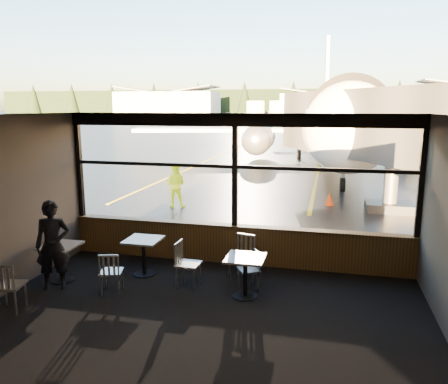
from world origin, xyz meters
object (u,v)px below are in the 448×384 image
at_px(jet_bridge, 378,140).
at_px(chair_near_n, 242,258).
at_px(chair_left_s, 10,286).
at_px(ground_crew, 175,185).
at_px(passenger, 53,245).
at_px(chair_mid_s, 112,272).
at_px(airliner, 334,83).
at_px(cafe_table_mid, 144,257).
at_px(cafe_table_left, 61,263).
at_px(cafe_table_near, 245,277).
at_px(cone_nose, 329,199).
at_px(chair_near_w, 188,265).
at_px(chair_near_e, 249,270).

bearing_deg(jet_bridge, chair_near_n, -116.75).
xyz_separation_m(chair_left_s, ground_crew, (0.02, 8.64, 0.33)).
height_order(jet_bridge, chair_near_n, jet_bridge).
bearing_deg(passenger, ground_crew, 66.20).
bearing_deg(chair_mid_s, chair_near_n, 13.72).
height_order(airliner, chair_left_s, airliner).
distance_m(cafe_table_mid, chair_near_n, 2.15).
bearing_deg(cafe_table_mid, jet_bridge, 51.17).
bearing_deg(jet_bridge, chair_mid_s, -125.91).
relative_size(cafe_table_left, passenger, 0.44).
relative_size(cafe_table_near, chair_near_n, 0.84).
bearing_deg(cafe_table_near, ground_crew, 119.40).
distance_m(cafe_table_near, chair_left_s, 4.30).
relative_size(chair_left_s, cone_nose, 1.94).
xyz_separation_m(chair_near_w, ground_crew, (-2.77, 6.87, 0.33)).
bearing_deg(chair_near_n, cafe_table_mid, 21.48).
bearing_deg(chair_left_s, cafe_table_near, 9.86).
bearing_deg(cafe_table_left, chair_near_n, 15.00).
xyz_separation_m(jet_bridge, passenger, (-6.83, -7.79, -1.65)).
bearing_deg(ground_crew, cafe_table_left, 82.85).
height_order(chair_near_e, chair_mid_s, chair_mid_s).
xyz_separation_m(cafe_table_left, chair_near_w, (2.71, 0.33, 0.08)).
height_order(cafe_table_near, cafe_table_left, cafe_table_near).
bearing_deg(cone_nose, chair_mid_s, -114.57).
bearing_deg(cafe_table_mid, chair_near_e, -5.46).
bearing_deg(jet_bridge, cafe_table_mid, -128.83).
bearing_deg(cafe_table_near, chair_left_s, -158.36).
height_order(cafe_table_near, chair_left_s, chair_left_s).
bearing_deg(cone_nose, cafe_table_near, -100.25).
bearing_deg(cone_nose, chair_near_w, -108.16).
bearing_deg(cafe_table_mid, chair_near_n, 6.59).
xyz_separation_m(cafe_table_mid, passenger, (-1.45, -1.11, 0.50)).
xyz_separation_m(passenger, ground_crew, (-0.15, 7.57, -0.10)).
relative_size(jet_bridge, chair_left_s, 12.15).
xyz_separation_m(airliner, chair_mid_s, (-4.17, -23.40, -4.74)).
height_order(chair_mid_s, ground_crew, ground_crew).
relative_size(cafe_table_mid, cone_nose, 1.64).
distance_m(passenger, cone_nose, 10.63).
xyz_separation_m(cafe_table_near, cafe_table_left, (-3.92, -0.14, -0.00)).
xyz_separation_m(jet_bridge, chair_left_s, (-7.00, -8.86, -2.08)).
bearing_deg(chair_near_e, cafe_table_near, 150.60).
xyz_separation_m(jet_bridge, chair_near_n, (-3.24, -6.43, -2.08)).
xyz_separation_m(chair_near_e, ground_crew, (-3.98, 6.69, 0.41)).
distance_m(jet_bridge, cafe_table_near, 8.16).
xyz_separation_m(airliner, jet_bridge, (1.42, -15.67, -2.61)).
bearing_deg(ground_crew, passenger, 83.55).
xyz_separation_m(chair_near_e, chair_near_w, (-1.21, -0.19, 0.08)).
bearing_deg(ground_crew, airliner, -116.89).
xyz_separation_m(cafe_table_mid, cone_nose, (3.93, 8.03, -0.16)).
relative_size(cafe_table_left, chair_mid_s, 0.92).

